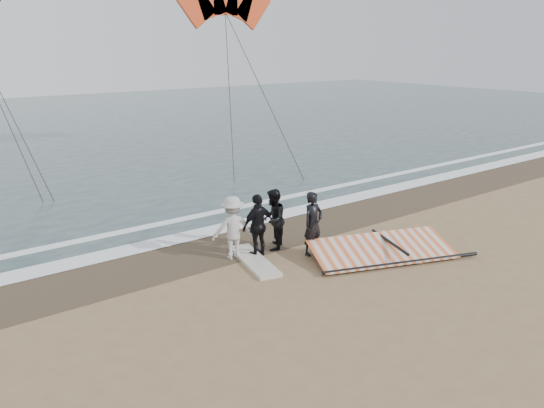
# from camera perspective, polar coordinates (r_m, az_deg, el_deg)

# --- Properties ---
(ground) EXTENTS (120.00, 120.00, 0.00)m
(ground) POSITION_cam_1_polar(r_m,az_deg,el_deg) (14.65, 10.56, -8.01)
(ground) COLOR #8C704C
(ground) RESTS_ON ground
(sea) EXTENTS (120.00, 54.00, 0.02)m
(sea) POSITION_cam_1_polar(r_m,az_deg,el_deg) (43.48, -23.27, 7.45)
(sea) COLOR #233838
(sea) RESTS_ON ground
(wet_sand) EXTENTS (120.00, 2.80, 0.01)m
(wet_sand) POSITION_cam_1_polar(r_m,az_deg,el_deg) (17.74, -0.08, -3.20)
(wet_sand) COLOR #4C3D2B
(wet_sand) RESTS_ON ground
(foam_near) EXTENTS (120.00, 0.90, 0.01)m
(foam_near) POSITION_cam_1_polar(r_m,az_deg,el_deg) (18.82, -2.62, -1.96)
(foam_near) COLOR white
(foam_near) RESTS_ON sea
(foam_far) EXTENTS (120.00, 0.45, 0.01)m
(foam_far) POSITION_cam_1_polar(r_m,az_deg,el_deg) (20.18, -5.33, -0.71)
(foam_far) COLOR white
(foam_far) RESTS_ON sea
(man_main) EXTENTS (0.75, 0.54, 1.94)m
(man_main) POSITION_cam_1_polar(r_m,az_deg,el_deg) (15.80, 4.42, -2.11)
(man_main) COLOR black
(man_main) RESTS_ON ground
(board_white) EXTENTS (1.91, 2.75, 0.11)m
(board_white) POSITION_cam_1_polar(r_m,az_deg,el_deg) (16.55, 11.55, -4.89)
(board_white) COLOR white
(board_white) RESTS_ON ground
(board_cream) EXTENTS (1.19, 2.60, 0.10)m
(board_cream) POSITION_cam_1_polar(r_m,az_deg,el_deg) (15.47, -1.94, -6.12)
(board_cream) COLOR beige
(board_cream) RESTS_ON ground
(trio_cluster) EXTENTS (2.67, 1.19, 1.91)m
(trio_cluster) POSITION_cam_1_polar(r_m,az_deg,el_deg) (15.74, -2.10, -2.21)
(trio_cluster) COLOR black
(trio_cluster) RESTS_ON ground
(sail_rig) EXTENTS (4.67, 3.16, 0.52)m
(sail_rig) POSITION_cam_1_polar(r_m,az_deg,el_deg) (16.08, 11.24, -4.98)
(sail_rig) COLOR black
(sail_rig) RESTS_ON ground
(kite_red) EXTENTS (6.58, 4.01, 10.99)m
(kite_red) POSITION_cam_1_polar(r_m,az_deg,el_deg) (30.69, -5.06, 20.49)
(kite_red) COLOR red
(kite_red) RESTS_ON ground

